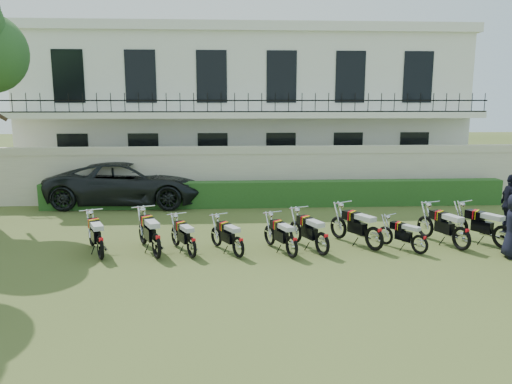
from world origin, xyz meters
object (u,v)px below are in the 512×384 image
motorcycle_2 (192,242)px  officer_5 (510,205)px  motorcycle_7 (420,240)px  motorcycle_9 (504,231)px  motorcycle_8 (462,233)px  motorcycle_4 (292,241)px  motorcycle_6 (375,233)px  suv (129,183)px  motorcycle_5 (322,238)px  motorcycle_0 (100,242)px  motorcycle_1 (156,240)px  motorcycle_3 (238,242)px

motorcycle_2 → officer_5: (9.67, 1.79, 0.50)m
motorcycle_7 → motorcycle_9: 2.54m
motorcycle_7 → motorcycle_8: (1.28, 0.26, 0.10)m
motorcycle_4 → motorcycle_6: motorcycle_6 is taller
motorcycle_8 → suv: size_ratio=0.32×
motorcycle_5 → motorcycle_9: (5.17, 0.28, 0.02)m
motorcycle_6 → motorcycle_9: bearing=-30.3°
motorcycle_0 → motorcycle_4: 5.01m
motorcycle_0 → motorcycle_1: bearing=-23.6°
motorcycle_3 → motorcycle_4: 1.41m
motorcycle_1 → motorcycle_7: (7.05, -0.03, -0.11)m
motorcycle_2 → officer_5: bearing=-14.7°
motorcycle_2 → motorcycle_6: bearing=-21.4°
motorcycle_0 → motorcycle_7: (8.51, -0.04, -0.09)m
motorcycle_3 → motorcycle_8: bearing=-26.6°
motorcycle_5 → officer_5: bearing=-7.3°
motorcycle_2 → motorcycle_3: 1.23m
motorcycle_9 → suv: size_ratio=0.30×
motorcycle_5 → suv: bearing=108.4°
motorcycle_4 → officer_5: (7.03, 1.94, 0.49)m
suv → officer_5: bearing=-110.9°
motorcycle_6 → officer_5: bearing=-12.2°
motorcycle_7 → suv: (-9.10, 7.22, 0.44)m
officer_5 → motorcycle_1: bearing=106.0°
motorcycle_2 → motorcycle_5: 3.48m
motorcycle_0 → motorcycle_9: size_ratio=1.00×
suv → motorcycle_9: bearing=-118.5°
motorcycle_8 → motorcycle_9: 1.24m
motorcycle_7 → motorcycle_5: bearing=145.1°
motorcycle_1 → motorcycle_3: bearing=-24.0°
motorcycle_4 → motorcycle_7: 3.50m
motorcycle_3 → motorcycle_6: motorcycle_6 is taller
motorcycle_2 → motorcycle_7: (6.14, -0.04, -0.03)m
motorcycle_4 → motorcycle_9: motorcycle_9 is taller
motorcycle_1 → motorcycle_4: size_ratio=1.14×
motorcycle_5 → suv: (-6.44, 7.18, 0.36)m
suv → motorcycle_1: bearing=-161.9°
motorcycle_0 → motorcycle_1: 1.45m
motorcycle_1 → officer_5: bearing=-13.2°
motorcycle_9 → motorcycle_4: bearing=154.6°
motorcycle_0 → officer_5: 12.18m
motorcycle_1 → motorcycle_3: size_ratio=1.24×
motorcycle_7 → motorcycle_3: bearing=146.0°
motorcycle_3 → motorcycle_7: bearing=-28.9°
motorcycle_2 → suv: (-2.96, 7.18, 0.41)m
motorcycle_9 → officer_5: bearing=26.5°
motorcycle_4 → officer_5: size_ratio=0.92×
motorcycle_6 → suv: bearing=109.7°
motorcycle_7 → motorcycle_6: bearing=128.1°
motorcycle_9 → motorcycle_2: bearing=152.4°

